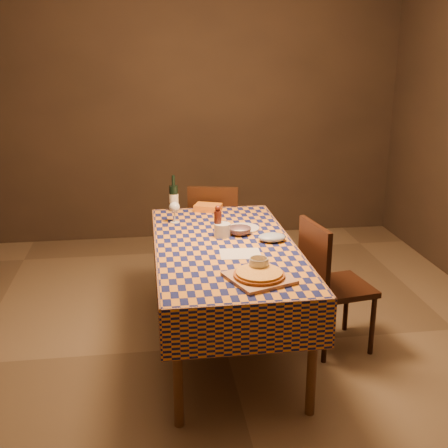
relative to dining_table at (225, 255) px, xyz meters
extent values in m
plane|color=brown|center=(0.00, 0.00, -0.69)|extent=(5.00, 5.00, 0.00)
cube|color=#34271D|center=(0.00, 2.50, 0.66)|extent=(4.50, 0.10, 2.70)
cube|color=#34271D|center=(0.00, -2.50, 0.66)|extent=(4.50, 0.10, 2.70)
cylinder|color=brown|center=(-0.38, -0.83, -0.32)|extent=(0.06, 0.06, 0.75)
cylinder|color=brown|center=(0.38, -0.83, -0.32)|extent=(0.06, 0.06, 0.75)
cylinder|color=brown|center=(-0.38, 0.83, -0.32)|extent=(0.06, 0.06, 0.75)
cylinder|color=brown|center=(0.38, 0.83, -0.32)|extent=(0.06, 0.06, 0.75)
cube|color=brown|center=(0.00, 0.00, 0.05)|extent=(0.90, 1.80, 0.03)
cube|color=brown|center=(0.00, 0.00, 0.07)|extent=(0.92, 1.82, 0.02)
cube|color=brown|center=(0.00, -0.92, -0.07)|extent=(0.94, 0.01, 0.30)
cube|color=brown|center=(0.00, 0.92, -0.07)|extent=(0.94, 0.01, 0.30)
cube|color=brown|center=(-0.47, 0.00, -0.07)|extent=(0.01, 1.84, 0.30)
cube|color=brown|center=(0.47, 0.00, -0.07)|extent=(0.01, 1.84, 0.30)
cube|color=#AF7852|center=(0.11, -0.61, 0.09)|extent=(0.42, 0.42, 0.02)
cylinder|color=#974A19|center=(0.11, -0.61, 0.11)|extent=(0.30, 0.30, 0.02)
cylinder|color=orange|center=(0.11, -0.61, 0.12)|extent=(0.27, 0.27, 0.01)
cylinder|color=#4E1C12|center=(-0.02, 0.18, 0.17)|extent=(0.07, 0.07, 0.18)
sphere|color=#4E1C12|center=(-0.02, 0.18, 0.28)|extent=(0.04, 0.04, 0.04)
imported|color=#624A52|center=(0.13, 0.20, 0.10)|extent=(0.17, 0.17, 0.05)
cylinder|color=silver|center=(-0.31, 0.54, 0.08)|extent=(0.09, 0.09, 0.01)
cylinder|color=silver|center=(-0.31, 0.54, 0.12)|extent=(0.01, 0.01, 0.08)
sphere|color=silver|center=(-0.31, 0.54, 0.20)|extent=(0.08, 0.08, 0.08)
ellipsoid|color=#3B0714|center=(-0.31, 0.54, 0.19)|extent=(0.05, 0.05, 0.03)
cylinder|color=black|center=(-0.29, 0.86, 0.18)|extent=(0.09, 0.09, 0.21)
cylinder|color=black|center=(-0.29, 0.86, 0.33)|extent=(0.03, 0.03, 0.08)
cylinder|color=silver|center=(-0.29, 0.86, 0.18)|extent=(0.09, 0.09, 0.08)
cylinder|color=silver|center=(0.00, 0.17, 0.12)|extent=(0.15, 0.15, 0.10)
cube|color=orange|center=(-0.02, 0.83, 0.10)|extent=(0.25, 0.21, 0.05)
cylinder|color=white|center=(0.18, 0.31, 0.08)|extent=(0.27, 0.27, 0.01)
imported|color=silver|center=(0.13, -0.51, 0.12)|extent=(0.15, 0.15, 0.09)
cube|color=silver|center=(0.07, -0.19, 0.08)|extent=(0.27, 0.22, 0.00)
ellipsoid|color=#97AAC2|center=(0.33, 0.03, 0.10)|extent=(0.21, 0.17, 0.06)
cube|color=black|center=(0.08, 1.16, -0.24)|extent=(0.50, 0.50, 0.04)
cube|color=black|center=(0.03, 0.97, 0.01)|extent=(0.42, 0.13, 0.46)
cylinder|color=black|center=(0.29, 1.30, -0.48)|extent=(0.04, 0.04, 0.43)
cylinder|color=black|center=(-0.06, 1.38, -0.48)|extent=(0.04, 0.04, 0.43)
cylinder|color=black|center=(0.21, 0.95, -0.48)|extent=(0.04, 0.04, 0.43)
cylinder|color=black|center=(-0.14, 1.02, -0.48)|extent=(0.04, 0.04, 0.43)
cube|color=black|center=(0.78, -0.09, -0.24)|extent=(0.48, 0.48, 0.04)
cube|color=black|center=(0.58, -0.13, 0.01)|extent=(0.10, 0.42, 0.46)
cylinder|color=black|center=(0.99, -0.24, -0.48)|extent=(0.04, 0.04, 0.43)
cylinder|color=black|center=(0.93, 0.11, -0.48)|extent=(0.04, 0.04, 0.43)
cylinder|color=black|center=(0.63, -0.30, -0.48)|extent=(0.04, 0.04, 0.43)
cylinder|color=black|center=(0.57, 0.05, -0.48)|extent=(0.04, 0.04, 0.43)
camera|label=1|loc=(-0.50, -3.52, 1.36)|focal=45.00mm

